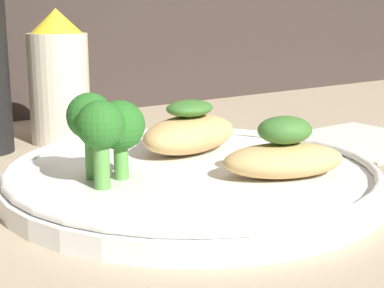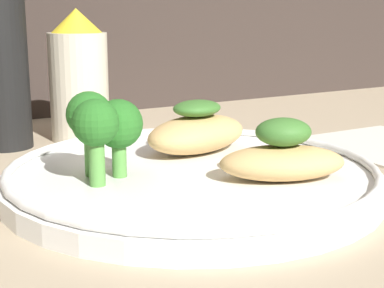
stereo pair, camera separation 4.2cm
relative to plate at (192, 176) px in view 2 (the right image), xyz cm
name	(u,v)px [view 2 (the right image)]	position (x,y,z in cm)	size (l,w,h in cm)	color
ground_plane	(192,195)	(0.00, 0.00, -1.49)	(180.00, 180.00, 1.00)	tan
plate	(192,176)	(0.00, 0.00, 0.00)	(27.44, 27.44, 2.00)	white
grilled_meat_front	(282,157)	(4.23, -5.09, 2.04)	(9.80, 7.53, 4.33)	tan
grilled_meat_middle	(197,131)	(3.29, 4.83, 2.14)	(10.87, 8.01, 4.30)	tan
broccoli_bunch	(103,124)	(-6.35, 1.10, 4.34)	(5.42, 6.08, 6.02)	#569942
sauce_bottle	(79,78)	(-1.13, 20.44, 5.23)	(5.84, 5.84, 13.01)	beige
pepper_grinder	(1,60)	(-8.50, 20.44, 7.36)	(4.83, 4.83, 18.38)	black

